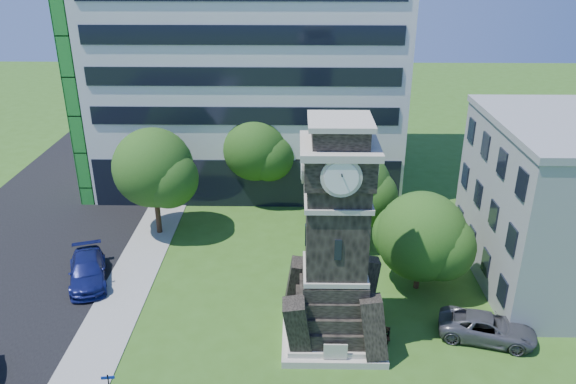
{
  "coord_description": "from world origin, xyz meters",
  "views": [
    {
      "loc": [
        0.98,
        -22.9,
        19.51
      ],
      "look_at": [
        0.51,
        6.73,
        6.45
      ],
      "focal_mm": 35.0,
      "sensor_mm": 36.0,
      "label": 1
    }
  ],
  "objects_px": {
    "clock_tower": "(335,251)",
    "park_bench": "(371,333)",
    "car_east_lot": "(487,327)",
    "car_street_north": "(88,271)"
  },
  "relations": [
    {
      "from": "clock_tower",
      "to": "park_bench",
      "type": "distance_m",
      "value": 5.18
    },
    {
      "from": "car_east_lot",
      "to": "park_bench",
      "type": "height_order",
      "value": "car_east_lot"
    },
    {
      "from": "clock_tower",
      "to": "car_street_north",
      "type": "distance_m",
      "value": 16.57
    },
    {
      "from": "clock_tower",
      "to": "car_east_lot",
      "type": "height_order",
      "value": "clock_tower"
    },
    {
      "from": "clock_tower",
      "to": "car_east_lot",
      "type": "distance_m",
      "value": 9.48
    },
    {
      "from": "clock_tower",
      "to": "car_street_north",
      "type": "bearing_deg",
      "value": 161.21
    },
    {
      "from": "car_street_north",
      "to": "car_east_lot",
      "type": "bearing_deg",
      "value": -31.43
    },
    {
      "from": "car_street_north",
      "to": "car_east_lot",
      "type": "xyz_separation_m",
      "value": [
        23.41,
        -5.25,
        -0.07
      ]
    },
    {
      "from": "clock_tower",
      "to": "car_east_lot",
      "type": "bearing_deg",
      "value": -0.81
    },
    {
      "from": "park_bench",
      "to": "car_street_north",
      "type": "bearing_deg",
      "value": -178.66
    }
  ]
}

